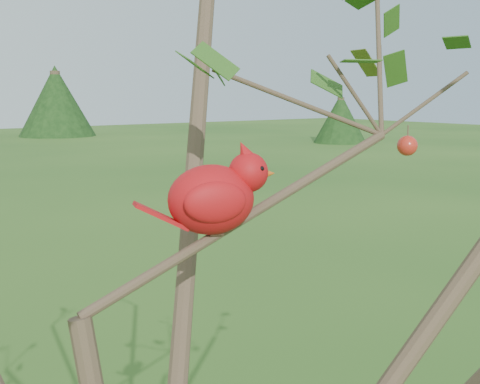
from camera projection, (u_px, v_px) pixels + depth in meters
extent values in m
sphere|color=red|center=(407.00, 146.00, 1.18)|extent=(0.04, 0.04, 0.04)
ellipsoid|color=red|center=(211.00, 200.00, 0.98)|extent=(0.17, 0.15, 0.12)
sphere|color=red|center=(248.00, 172.00, 1.00)|extent=(0.08, 0.08, 0.07)
cone|color=red|center=(245.00, 152.00, 0.99)|extent=(0.06, 0.05, 0.05)
cone|color=#D85914|center=(267.00, 174.00, 1.01)|extent=(0.03, 0.03, 0.02)
ellipsoid|color=black|center=(261.00, 174.00, 1.01)|extent=(0.03, 0.04, 0.03)
cube|color=red|center=(161.00, 216.00, 0.96)|extent=(0.09, 0.06, 0.05)
ellipsoid|color=red|center=(201.00, 194.00, 1.02)|extent=(0.11, 0.06, 0.07)
ellipsoid|color=red|center=(215.00, 202.00, 0.94)|extent=(0.11, 0.06, 0.07)
cylinder|color=#453425|center=(56.00, 104.00, 32.07)|extent=(0.52, 0.52, 3.45)
cone|color=black|center=(56.00, 101.00, 32.05)|extent=(4.02, 4.02, 3.74)
cylinder|color=#453425|center=(340.00, 120.00, 27.75)|extent=(0.31, 0.31, 2.09)
cone|color=black|center=(340.00, 118.00, 27.73)|extent=(2.44, 2.44, 2.27)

